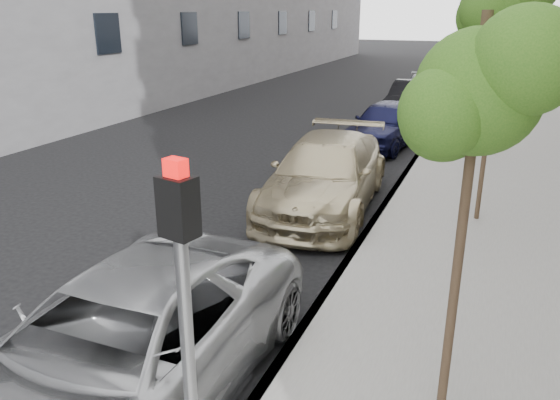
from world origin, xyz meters
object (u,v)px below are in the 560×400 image
Objects in this scene: signal_pole at (186,331)px; sedan_rear at (423,88)px; tree_mid at (506,0)px; suv at (325,174)px; tree_far at (507,17)px; sedan_black at (412,100)px; tree_near at (481,93)px; minivan at (123,348)px; sedan_blue at (387,124)px.

signal_pole is 25.68m from sedan_rear.
tree_mid reaches higher than suv.
tree_far is 6.92m from sedan_black.
tree_mid is 1.13× the size of sedan_black.
tree_near is at bearing -90.00° from tree_mid.
suv is at bearing 89.59° from minivan.
signal_pole reaches higher than sedan_blue.
sedan_rear is (-1.93, 25.56, -1.60)m from signal_pole.
signal_pole is at bearing -125.64° from tree_near.
minivan is 24.22m from sedan_rear.
tree_mid reaches higher than tree_far.
tree_far is (-0.00, 6.50, -0.38)m from tree_mid.
sedan_rear is (-0.31, 10.36, -0.13)m from sedan_blue.
suv is 1.29× the size of sedan_rear.
tree_mid is at bearing -82.72° from sedan_rear.
signal_pole is 15.36m from sedan_blue.
sedan_black is at bearing 100.46° from tree_near.
tree_mid is 9.34m from signal_pole.
sedan_blue is at bearing 108.50° from signal_pole.
tree_far is 11.38m from sedan_rear.
signal_pole is at bearing -75.19° from sedan_blue.
signal_pole is (-1.71, -15.38, -1.95)m from tree_far.
tree_far reaches higher than sedan_black.
minivan is (-3.45, -14.04, -3.40)m from tree_far.
minivan is at bearing -81.81° from sedan_blue.
sedan_blue is at bearing 104.55° from tree_near.
sedan_blue is (-1.62, 15.20, -1.47)m from signal_pole.
tree_mid is at bearing 90.00° from tree_near.
minivan is 7.32m from suv.
tree_near is 4.64m from minivan.
tree_far is 4.77m from sedan_blue.
suv reaches higher than sedan_black.
tree_near is 13.57m from sedan_blue.
signal_pole is (-1.71, -8.88, -2.33)m from tree_mid.
tree_mid is at bearing 91.54° from signal_pole.
sedan_blue reaches higher than sedan_rear.
signal_pole reaches higher than sedan_rear.
tree_mid is 0.95× the size of suv.
tree_near is at bearing -66.22° from suv.
tree_far reaches higher than minivan.
suv is at bearing -116.76° from tree_far.
tree_far is at bearing 90.00° from tree_near.
sedan_blue is (0.06, 6.53, -0.05)m from suv.
sedan_black is at bearing 89.76° from minivan.
suv is 11.74m from sedan_black.
tree_near is 23.66m from sedan_rear.
minivan reaches higher than sedan_rear.
tree_far is 14.85m from minivan.
tree_far reaches higher than tree_near.
tree_near is 0.90× the size of tree_far.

